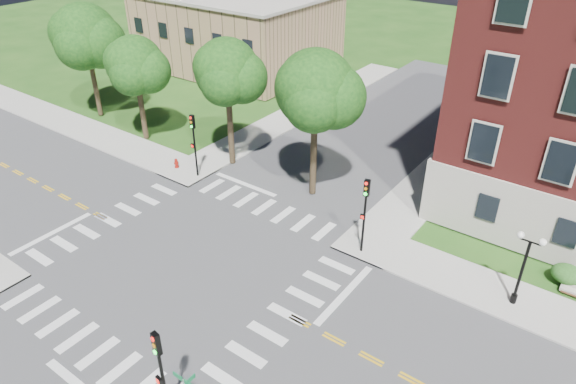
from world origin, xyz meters
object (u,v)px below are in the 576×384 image
Objects in this scene: traffic_signal_ne at (365,207)px; twin_lamp_west at (523,266)px; fire_hydrant at (176,163)px; traffic_signal_nw at (194,138)px; traffic_signal_se at (160,367)px.

traffic_signal_ne reaches higher than twin_lamp_west.
fire_hydrant is at bearing 177.11° from traffic_signal_ne.
traffic_signal_ne is 1.00× the size of traffic_signal_nw.
fire_hydrant is at bearing 136.03° from traffic_signal_se.
traffic_signal_ne is 8.53m from twin_lamp_west.
traffic_signal_ne is at bearing 86.94° from traffic_signal_se.
traffic_signal_nw is 22.78m from twin_lamp_west.
traffic_signal_se is at bearing -121.35° from twin_lamp_west.
twin_lamp_west is at bearing -0.03° from fire_hydrant.
traffic_signal_ne reaches higher than fire_hydrant.
traffic_signal_ne is at bearing -174.47° from twin_lamp_west.
twin_lamp_west is 25.03m from fire_hydrant.
traffic_signal_nw is 6.40× the size of fire_hydrant.
traffic_signal_ne is (0.77, 14.33, 0.00)m from traffic_signal_se.
twin_lamp_west is (22.77, -0.05, -0.66)m from traffic_signal_nw.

